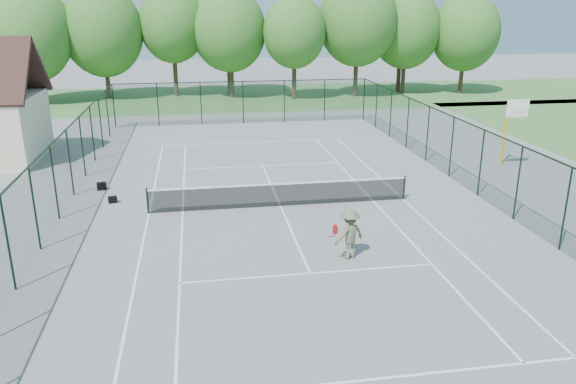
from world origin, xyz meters
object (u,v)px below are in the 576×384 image
object	(u,v)px
tennis_net	(280,193)
tennis_player	(349,234)
basketball_goal	(512,119)
sports_bag_a	(102,186)

from	to	relation	value
tennis_net	tennis_player	xyz separation A→B (m)	(1.52, -5.46, 0.29)
basketball_goal	tennis_net	bearing A→B (deg)	-162.05
tennis_net	basketball_goal	distance (m)	13.52
tennis_net	tennis_player	bearing A→B (deg)	-74.42
basketball_goal	tennis_player	xyz separation A→B (m)	(-11.20, -9.58, -1.70)
tennis_net	basketball_goal	bearing A→B (deg)	17.95
tennis_net	sports_bag_a	xyz separation A→B (m)	(-7.86, 3.57, -0.40)
sports_bag_a	tennis_player	xyz separation A→B (m)	(9.38, -9.03, 0.70)
tennis_net	basketball_goal	world-z (taller)	basketball_goal
sports_bag_a	basketball_goal	bearing A→B (deg)	-6.78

